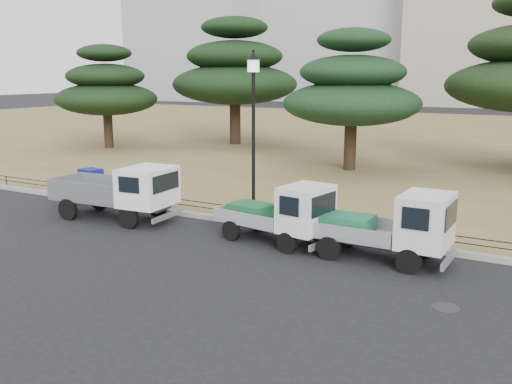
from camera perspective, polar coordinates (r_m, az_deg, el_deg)
The scene contains 13 objects.
ground at distance 16.53m, azimuth -3.43°, elevation -5.65°, with size 220.00×220.00×0.00m, color black.
lawn at distance 44.92m, azimuth 18.32°, elevation 4.96°, with size 120.00×56.00×0.15m, color olive.
curb at distance 18.65m, azimuth 0.91°, elevation -3.34°, with size 120.00×0.25×0.16m, color gray.
truck_large at distance 19.98m, azimuth -13.46°, elevation 0.24°, with size 4.48×2.03×1.91m.
truck_kei_front at distance 16.76m, azimuth 2.56°, elevation -2.15°, with size 3.65×1.95×1.84m.
truck_kei_rear at distance 15.58m, azimuth 13.29°, elevation -3.36°, with size 3.70×1.65×1.93m.
street_lamp at distance 18.60m, azimuth -0.26°, elevation 8.34°, with size 0.49×0.49×5.45m.
pipe_fence at distance 18.69m, azimuth 1.13°, elevation -2.18°, with size 38.00×0.04×0.40m.
tarp_pile at distance 23.73m, azimuth -16.39°, elevation 0.74°, with size 1.87×1.50×1.12m.
manhole at distance 13.17m, azimuth 18.42°, elevation -10.90°, with size 0.60×0.60×0.01m, color #2D2D30.
pine_west_far at distance 38.67m, azimuth -14.76°, elevation 9.96°, with size 6.56×6.56×6.63m.
pine_west_near at distance 39.43m, azimuth -2.14°, elevation 11.94°, with size 8.52×8.52×8.52m.
pine_center_left at distance 28.99m, azimuth 9.58°, elevation 10.09°, with size 6.85×6.85×6.97m.
Camera 1 is at (8.60, -13.22, 4.95)m, focal length 40.00 mm.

